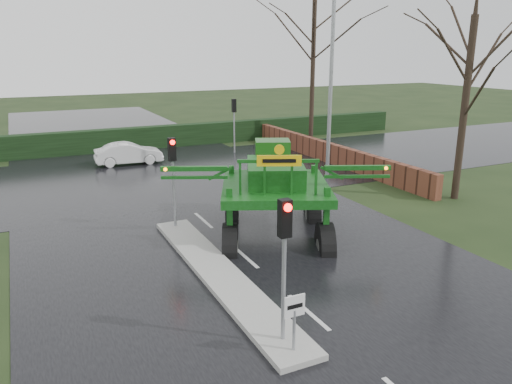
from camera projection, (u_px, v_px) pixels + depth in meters
name	position (u px, v px, depth m)	size (l,w,h in m)	color
ground	(308.00, 313.00, 12.97)	(140.00, 140.00, 0.00)	black
road_main	(188.00, 207.00, 21.63)	(14.00, 80.00, 0.02)	black
road_cross	(153.00, 176.00, 26.83)	(80.00, 12.00, 0.02)	black
median_island	(219.00, 274.00, 15.00)	(1.20, 10.00, 0.16)	gray
hedge_row	(122.00, 139.00, 33.56)	(44.00, 0.90, 1.50)	black
brick_wall	(319.00, 149.00, 31.03)	(0.40, 20.00, 1.20)	#592D1E
keep_left_sign	(294.00, 314.00, 10.83)	(0.50, 0.07, 1.35)	gray
traffic_signal_near	(285.00, 241.00, 10.84)	(0.26, 0.33, 3.52)	gray
traffic_signal_mid	(173.00, 163.00, 18.21)	(0.26, 0.33, 3.52)	gray
traffic_signal_far	(234.00, 114.00, 32.30)	(0.26, 0.33, 3.52)	gray
street_light_right	(327.00, 62.00, 25.12)	(3.85, 0.30, 10.00)	gray
tree_right_near	(467.00, 83.00, 21.51)	(5.60, 5.60, 9.64)	black
tree_right_far	(313.00, 51.00, 34.78)	(7.00, 7.00, 12.05)	black
crop_sprayer	(229.00, 187.00, 16.71)	(7.52, 6.18, 4.56)	black
white_sedan	(129.00, 164.00, 29.69)	(1.36, 3.90, 1.28)	silver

